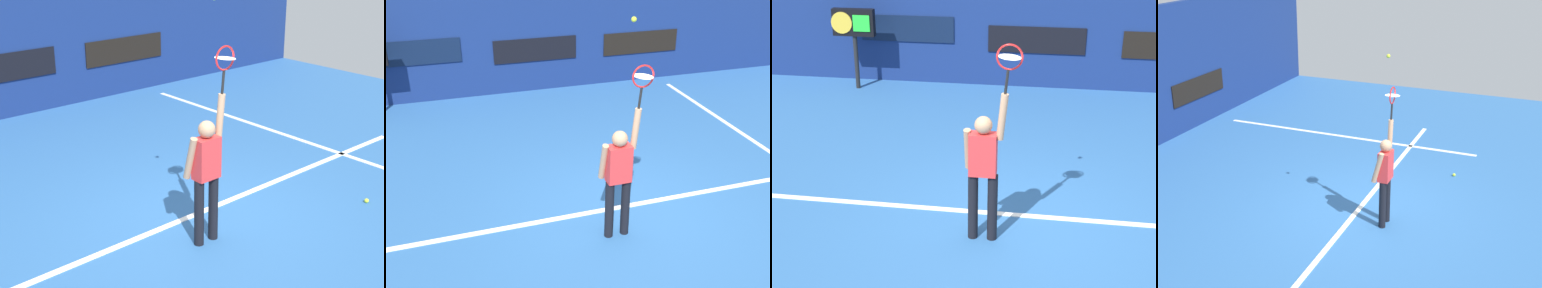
% 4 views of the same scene
% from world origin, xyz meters
% --- Properties ---
extents(ground_plane, '(18.00, 18.00, 0.00)m').
position_xyz_m(ground_plane, '(0.00, 0.00, 0.00)').
color(ground_plane, '#2D609E').
extents(back_wall, '(18.00, 0.20, 3.44)m').
position_xyz_m(back_wall, '(0.00, 6.28, 1.72)').
color(back_wall, navy).
rests_on(back_wall, ground_plane).
extents(sponsor_banner_center, '(2.20, 0.03, 0.60)m').
position_xyz_m(sponsor_banner_center, '(0.00, 6.16, 1.11)').
color(sponsor_banner_center, black).
extents(sponsor_banner_starboard, '(2.20, 0.03, 0.60)m').
position_xyz_m(sponsor_banner_starboard, '(3.00, 6.16, 1.08)').
color(sponsor_banner_starboard, black).
extents(court_baseline, '(10.00, 0.10, 0.01)m').
position_xyz_m(court_baseline, '(0.00, 0.18, 0.01)').
color(court_baseline, white).
rests_on(court_baseline, ground_plane).
extents(court_sideline, '(0.10, 7.00, 0.01)m').
position_xyz_m(court_sideline, '(3.59, 2.00, 0.01)').
color(court_sideline, white).
rests_on(court_sideline, ground_plane).
extents(tennis_player, '(0.54, 0.31, 1.99)m').
position_xyz_m(tennis_player, '(-0.37, -0.46, 1.01)').
color(tennis_player, black).
rests_on(tennis_player, ground_plane).
extents(tennis_racket, '(0.34, 0.27, 0.62)m').
position_xyz_m(tennis_racket, '(-0.08, -0.47, 2.40)').
color(tennis_racket, black).
extents(spare_ball, '(0.07, 0.07, 0.07)m').
position_xyz_m(spare_ball, '(2.23, -1.24, 0.03)').
color(spare_ball, '#CCE033').
rests_on(spare_ball, ground_plane).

